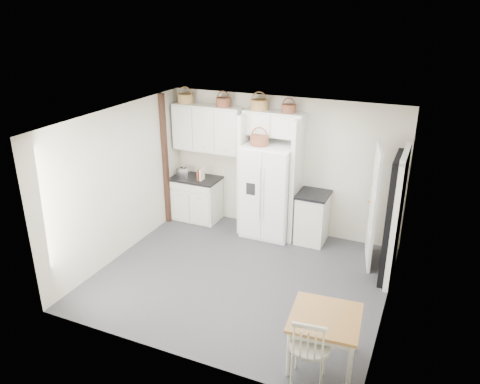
% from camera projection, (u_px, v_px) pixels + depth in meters
% --- Properties ---
extents(floor, '(4.50, 4.50, 0.00)m').
position_uv_depth(floor, '(241.00, 277.00, 7.62)').
color(floor, '#333239').
rests_on(floor, ground).
extents(ceiling, '(4.50, 4.50, 0.00)m').
position_uv_depth(ceiling, '(241.00, 120.00, 6.64)').
color(ceiling, white).
rests_on(ceiling, wall_back).
extents(wall_back, '(4.50, 0.00, 4.50)m').
position_uv_depth(wall_back, '(283.00, 165.00, 8.83)').
color(wall_back, beige).
rests_on(wall_back, floor).
extents(wall_left, '(0.00, 4.00, 4.00)m').
position_uv_depth(wall_left, '(120.00, 183.00, 7.97)').
color(wall_left, beige).
rests_on(wall_left, floor).
extents(wall_right, '(0.00, 4.00, 4.00)m').
position_uv_depth(wall_right, '(394.00, 231.00, 6.29)').
color(wall_right, beige).
rests_on(wall_right, floor).
extents(refrigerator, '(0.92, 0.74, 1.77)m').
position_uv_depth(refrigerator, '(269.00, 191.00, 8.75)').
color(refrigerator, white).
rests_on(refrigerator, floor).
extents(base_cab_left, '(0.93, 0.58, 0.86)m').
position_uv_depth(base_cab_left, '(197.00, 199.00, 9.54)').
color(base_cab_left, silver).
rests_on(base_cab_left, floor).
extents(base_cab_right, '(0.52, 0.62, 0.91)m').
position_uv_depth(base_cab_right, '(312.00, 218.00, 8.63)').
color(base_cab_right, silver).
rests_on(base_cab_right, floor).
extents(dining_table, '(0.90, 0.90, 0.69)m').
position_uv_depth(dining_table, '(324.00, 340.00, 5.68)').
color(dining_table, brown).
rests_on(dining_table, floor).
extents(windsor_chair, '(0.53, 0.49, 0.98)m').
position_uv_depth(windsor_chair, '(310.00, 347.00, 5.34)').
color(windsor_chair, silver).
rests_on(windsor_chair, floor).
extents(counter_left, '(0.97, 0.62, 0.04)m').
position_uv_depth(counter_left, '(196.00, 178.00, 9.38)').
color(counter_left, black).
rests_on(counter_left, base_cab_left).
extents(counter_right, '(0.56, 0.66, 0.04)m').
position_uv_depth(counter_right, '(314.00, 194.00, 8.45)').
color(counter_right, black).
rests_on(counter_right, base_cab_right).
extents(toaster, '(0.26, 0.17, 0.17)m').
position_uv_depth(toaster, '(183.00, 172.00, 9.45)').
color(toaster, silver).
rests_on(toaster, counter_left).
extents(cookbook_red, '(0.05, 0.15, 0.22)m').
position_uv_depth(cookbook_red, '(200.00, 175.00, 9.21)').
color(cookbook_red, '#9A3721').
rests_on(cookbook_red, counter_left).
extents(cookbook_cream, '(0.04, 0.16, 0.24)m').
position_uv_depth(cookbook_cream, '(202.00, 175.00, 9.19)').
color(cookbook_cream, beige).
rests_on(cookbook_cream, counter_left).
extents(basket_upper_a, '(0.31, 0.31, 0.18)m').
position_uv_depth(basket_upper_a, '(186.00, 99.00, 8.99)').
color(basket_upper_a, olive).
rests_on(basket_upper_a, upper_cabinet).
extents(basket_upper_c, '(0.29, 0.29, 0.17)m').
position_uv_depth(basket_upper_c, '(223.00, 102.00, 8.69)').
color(basket_upper_c, '#51251C').
rests_on(basket_upper_c, upper_cabinet).
extents(basket_bridge_a, '(0.33, 0.33, 0.18)m').
position_uv_depth(basket_bridge_a, '(259.00, 105.00, 8.42)').
color(basket_bridge_a, olive).
rests_on(basket_bridge_a, bridge_cabinet).
extents(basket_bridge_b, '(0.25, 0.25, 0.15)m').
position_uv_depth(basket_bridge_b, '(289.00, 108.00, 8.22)').
color(basket_bridge_b, '#51251C').
rests_on(basket_bridge_b, bridge_cabinet).
extents(basket_fridge_a, '(0.34, 0.34, 0.18)m').
position_uv_depth(basket_fridge_a, '(259.00, 140.00, 8.36)').
color(basket_fridge_a, '#51251C').
rests_on(basket_fridge_a, refrigerator).
extents(upper_cabinet, '(1.40, 0.34, 0.90)m').
position_uv_depth(upper_cabinet, '(208.00, 128.00, 9.02)').
color(upper_cabinet, silver).
rests_on(upper_cabinet, wall_back).
extents(bridge_cabinet, '(1.12, 0.34, 0.45)m').
position_uv_depth(bridge_cabinet, '(274.00, 124.00, 8.43)').
color(bridge_cabinet, silver).
rests_on(bridge_cabinet, wall_back).
extents(fridge_panel_left, '(0.08, 0.60, 2.30)m').
position_uv_depth(fridge_panel_left, '(245.00, 173.00, 8.88)').
color(fridge_panel_left, silver).
rests_on(fridge_panel_left, floor).
extents(fridge_panel_right, '(0.08, 0.60, 2.30)m').
position_uv_depth(fridge_panel_right, '(297.00, 180.00, 8.49)').
color(fridge_panel_right, silver).
rests_on(fridge_panel_right, floor).
extents(trim_post, '(0.09, 0.09, 2.60)m').
position_uv_depth(trim_post, '(165.00, 160.00, 9.10)').
color(trim_post, black).
rests_on(trim_post, floor).
extents(doorway_void, '(0.18, 0.85, 2.05)m').
position_uv_depth(doorway_void, '(394.00, 219.00, 7.28)').
color(doorway_void, black).
rests_on(doorway_void, floor).
extents(door_slab, '(0.21, 0.79, 2.05)m').
position_uv_depth(door_slab, '(373.00, 207.00, 7.70)').
color(door_slab, white).
rests_on(door_slab, floor).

